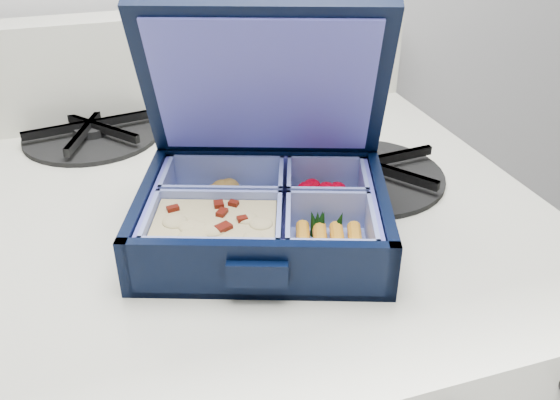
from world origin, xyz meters
name	(u,v)px	position (x,y,z in m)	size (l,w,h in m)	color
bento_box	(263,215)	(-0.68, 1.60, 0.91)	(0.23, 0.18, 0.05)	black
burner_grate	(364,167)	(-0.53, 1.69, 0.90)	(0.18, 0.18, 0.03)	black
burner_grate_rear	(91,130)	(-0.82, 1.89, 0.90)	(0.17, 0.17, 0.02)	black
fork	(263,166)	(-0.64, 1.74, 0.89)	(0.02, 0.18, 0.01)	#A1A0AA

